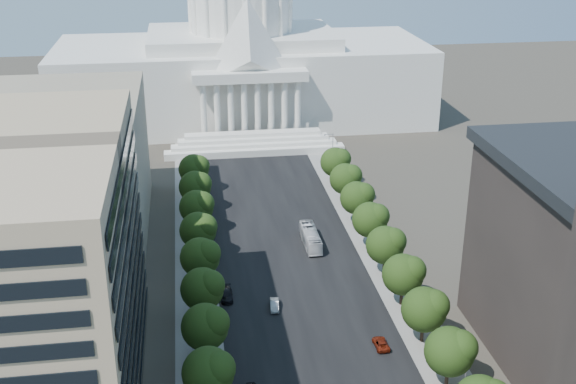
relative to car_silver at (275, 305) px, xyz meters
name	(u,v)px	position (x,y,z in m)	size (l,w,h in m)	color
road_asphalt	(281,239)	(5.13, 28.15, -0.72)	(30.00, 260.00, 0.01)	black
sidewalk_left	(194,245)	(-13.87, 28.15, -0.72)	(8.00, 260.00, 0.02)	gray
sidewalk_right	(366,234)	(24.13, 28.15, -0.72)	(8.00, 260.00, 0.02)	gray
capitol	(242,58)	(5.13, 123.04, 19.28)	(120.00, 56.00, 73.00)	white
office_block_left_far	(53,170)	(-42.87, 38.15, 14.28)	(38.00, 52.00, 30.00)	gray
tree_l_c	(210,372)	(-12.53, -26.04, 5.73)	(7.79, 7.60, 9.97)	#33261C
tree_l_d	(207,326)	(-12.53, -14.04, 5.73)	(7.79, 7.60, 9.97)	#33261C
tree_l_e	(204,288)	(-12.53, -2.04, 5.73)	(7.79, 7.60, 9.97)	#33261C
tree_l_f	(202,256)	(-12.53, 9.96, 5.73)	(7.79, 7.60, 9.97)	#33261C
tree_l_g	(200,229)	(-12.53, 21.96, 5.73)	(7.79, 7.60, 9.97)	#33261C
tree_l_h	(198,206)	(-12.53, 33.96, 5.73)	(7.79, 7.60, 9.97)	#33261C
tree_l_i	(196,186)	(-12.53, 45.96, 5.73)	(7.79, 7.60, 9.97)	#33261C
tree_l_j	(195,168)	(-12.53, 57.96, 5.73)	(7.79, 7.60, 9.97)	#33261C
tree_r_c	(452,350)	(23.47, -26.04, 5.73)	(7.79, 7.60, 9.97)	#33261C
tree_r_d	(426,308)	(23.47, -14.04, 5.73)	(7.79, 7.60, 9.97)	#33261C
tree_r_e	(405,273)	(23.47, -2.04, 5.73)	(7.79, 7.60, 9.97)	#33261C
tree_r_f	(387,244)	(23.47, 9.96, 5.73)	(7.79, 7.60, 9.97)	#33261C
tree_r_g	(372,219)	(23.47, 21.96, 5.73)	(7.79, 7.60, 9.97)	#33261C
tree_r_h	(358,197)	(23.47, 33.96, 5.73)	(7.79, 7.60, 9.97)	#33261C
tree_r_i	(347,178)	(23.47, 45.96, 5.73)	(7.79, 7.60, 9.97)	#33261C
tree_r_j	(336,161)	(23.47, 57.96, 5.73)	(7.79, 7.60, 9.97)	#33261C
streetlight_b	(464,356)	(25.03, -26.85, 5.10)	(2.61, 0.44, 9.00)	gray
streetlight_c	(413,275)	(25.03, -1.85, 5.10)	(2.61, 0.44, 9.00)	gray
streetlight_d	(377,219)	(25.03, 23.15, 5.10)	(2.61, 0.44, 9.00)	gray
streetlight_e	(351,177)	(25.03, 48.15, 5.10)	(2.61, 0.44, 9.00)	gray
streetlight_f	(331,145)	(25.03, 73.15, 5.10)	(2.61, 0.44, 9.00)	gray
car_silver	(275,305)	(0.00, 0.00, 0.00)	(1.53, 4.40, 1.45)	#9FA2A6
car_red	(381,344)	(15.91, -14.53, -0.08)	(2.15, 4.66, 1.29)	#651A0B
car_dark_b	(227,295)	(-8.37, 4.79, 0.07)	(2.23, 5.49, 1.59)	black
city_bus	(311,237)	(10.92, 24.50, 1.02)	(2.94, 12.56, 3.50)	silver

